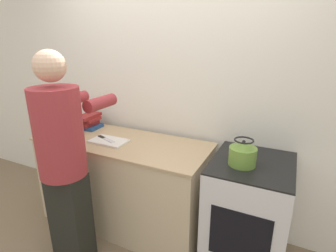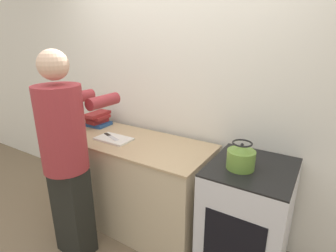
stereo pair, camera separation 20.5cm
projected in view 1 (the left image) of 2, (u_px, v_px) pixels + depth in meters
name	position (u px, v px, depth m)	size (l,w,h in m)	color
wall_back	(172.00, 92.00, 2.51)	(8.00, 0.05, 2.60)	silver
counter	(124.00, 183.00, 2.57)	(1.65, 0.67, 0.89)	#C6B28E
oven	(247.00, 214.00, 2.09)	(0.59, 0.66, 0.92)	silver
person	(64.00, 157.00, 1.98)	(0.39, 0.63, 1.73)	black
cutting_board	(109.00, 141.00, 2.40)	(0.34, 0.21, 0.02)	silver
knife	(106.00, 139.00, 2.42)	(0.23, 0.11, 0.01)	silver
kettle	(243.00, 154.00, 1.88)	(0.20, 0.20, 0.20)	olive
bowl_prep	(68.00, 131.00, 2.55)	(0.15, 0.15, 0.08)	silver
canister_jar	(65.00, 124.00, 2.69)	(0.13, 0.13, 0.14)	#756047
book_stack	(89.00, 121.00, 2.75)	(0.23, 0.29, 0.15)	navy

